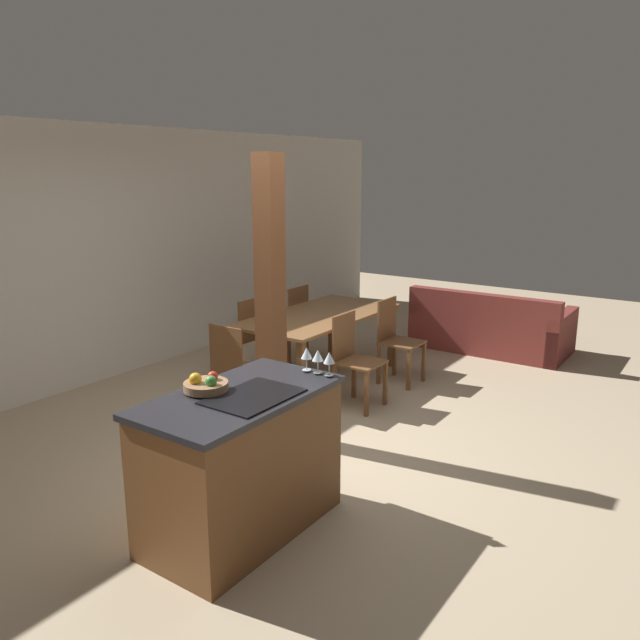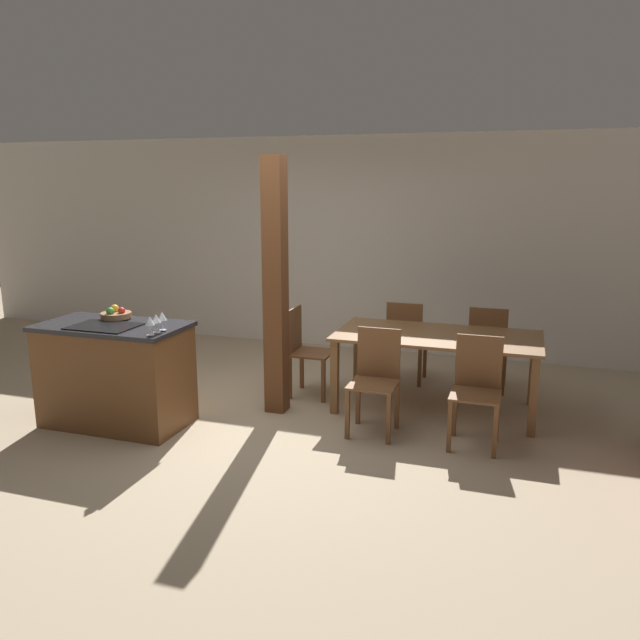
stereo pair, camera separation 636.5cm
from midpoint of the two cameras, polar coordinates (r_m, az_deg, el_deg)
name	(u,v)px [view 2 (the right image)]	position (r m, az deg, el deg)	size (l,w,h in m)	color
ground_plane	(251,422)	(4.49, 26.62, -18.10)	(16.00, 16.00, 0.00)	tan
wall_back	(340,244)	(6.79, 24.48, 4.33)	(11.20, 0.08, 2.70)	silver
kitchen_island	(116,374)	(3.87, 11.12, -14.16)	(1.29, 0.70, 0.93)	brown
fruit_bowl	(116,314)	(3.86, 10.42, -6.13)	(0.27, 0.27, 0.11)	#99704C
wine_glass_near	(150,321)	(3.38, 20.63, -8.08)	(0.08, 0.08, 0.16)	silver
wine_glass_middle	(156,319)	(3.46, 20.58, -7.57)	(0.08, 0.08, 0.16)	silver
wine_glass_far	(162,317)	(3.55, 20.53, -7.08)	(0.08, 0.08, 0.16)	silver
dining_table	(437,344)	(5.46, 42.31, -7.25)	(1.89, 0.96, 0.74)	brown
dining_chair_near_left	(375,379)	(4.74, 40.65, -11.85)	(0.40, 0.40, 0.90)	brown
dining_chair_near_right	(476,389)	(5.13, 49.61, -11.59)	(0.40, 0.40, 0.90)	brown
dining_chair_far_left	(406,340)	(5.98, 35.65, -6.53)	(0.40, 0.40, 0.90)	brown
dining_chair_far_right	(487,346)	(6.30, 43.08, -6.73)	(0.40, 0.40, 0.90)	brown
dining_chair_head_end	(305,349)	(5.11, 28.31, -8.62)	(0.40, 0.40, 0.90)	brown
timber_post	(276,288)	(4.41, 29.00, -2.23)	(0.19, 0.19, 2.37)	brown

